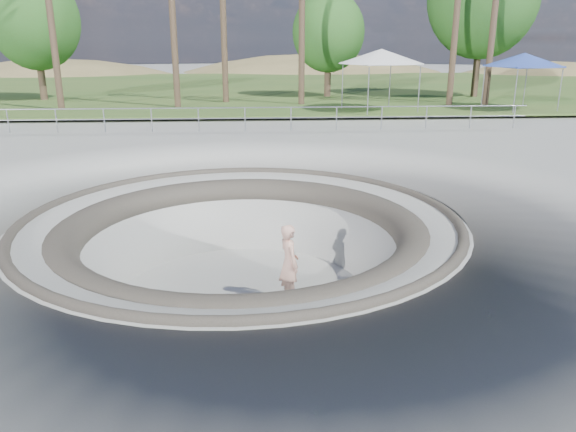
% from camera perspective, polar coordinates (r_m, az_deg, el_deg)
% --- Properties ---
extents(ground, '(180.00, 180.00, 0.00)m').
position_cam_1_polar(ground, '(13.13, -4.81, -0.29)').
color(ground, '#A0A09B').
rests_on(ground, ground).
extents(skate_bowl, '(14.00, 14.00, 4.10)m').
position_cam_1_polar(skate_bowl, '(13.80, -4.61, -7.53)').
color(skate_bowl, '#A0A09B').
rests_on(skate_bowl, ground).
extents(grass_strip, '(180.00, 36.00, 0.12)m').
position_cam_1_polar(grass_strip, '(46.65, -4.12, 12.89)').
color(grass_strip, '#395C25').
rests_on(grass_strip, ground).
extents(distant_hills, '(103.20, 45.00, 28.60)m').
position_cam_1_polar(distant_hills, '(70.62, -0.79, 8.61)').
color(distant_hills, brown).
rests_on(distant_hills, ground).
extents(safety_railing, '(25.00, 0.06, 1.03)m').
position_cam_1_polar(safety_railing, '(24.73, -4.39, 9.82)').
color(safety_railing, gray).
rests_on(safety_railing, ground).
extents(skateboard, '(0.87, 0.54, 0.09)m').
position_cam_1_polar(skateboard, '(13.25, 0.12, -8.60)').
color(skateboard, brown).
rests_on(skateboard, ground).
extents(skater, '(0.64, 0.79, 1.86)m').
position_cam_1_polar(skater, '(12.86, 0.12, -4.81)').
color(skater, '#E8AD96').
rests_on(skater, skateboard).
extents(canopy_white, '(6.09, 6.09, 3.21)m').
position_cam_1_polar(canopy_white, '(31.28, 9.45, 15.69)').
color(canopy_white, gray).
rests_on(canopy_white, ground).
extents(canopy_blue, '(5.79, 5.79, 3.00)m').
position_cam_1_polar(canopy_blue, '(33.88, 22.85, 14.40)').
color(canopy_blue, gray).
rests_on(canopy_blue, ground).
extents(bushy_tree_left, '(5.44, 4.94, 7.84)m').
position_cam_1_polar(bushy_tree_left, '(39.57, -24.37, 17.60)').
color(bushy_tree_left, brown).
rests_on(bushy_tree_left, ground).
extents(bushy_tree_mid, '(4.73, 4.30, 6.82)m').
position_cam_1_polar(bushy_tree_mid, '(38.66, 4.14, 18.12)').
color(bushy_tree_mid, brown).
rests_on(bushy_tree_mid, ground).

